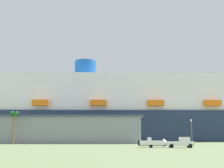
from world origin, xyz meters
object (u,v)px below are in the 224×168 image
at_px(street_lamp, 191,128).
at_px(parked_car_blue_suv, 114,141).
at_px(pickup_truck, 181,143).
at_px(small_boat_on_trailer, 155,143).
at_px(cruise_ship, 155,115).
at_px(palm_tree, 14,118).

relative_size(street_lamp, parked_car_blue_suv, 1.45).
bearing_deg(parked_car_blue_suv, pickup_truck, -69.66).
height_order(small_boat_on_trailer, street_lamp, street_lamp).
xyz_separation_m(pickup_truck, parked_car_blue_suv, (-15.47, 41.74, -0.21)).
distance_m(cruise_ship, pickup_truck, 96.97).
relative_size(palm_tree, parked_car_blue_suv, 2.20).
bearing_deg(parked_car_blue_suv, street_lamp, -42.91).
height_order(cruise_ship, parked_car_blue_suv, cruise_ship).
xyz_separation_m(palm_tree, street_lamp, (55.17, -10.50, -3.64)).
distance_m(cruise_ship, parked_car_blue_suv, 59.59).
relative_size(cruise_ship, parked_car_blue_suv, 58.47).
relative_size(pickup_truck, parked_car_blue_suv, 1.15).
bearing_deg(street_lamp, cruise_ship, 91.42).
bearing_deg(street_lamp, palm_tree, 169.22).
bearing_deg(cruise_ship, street_lamp, -88.58).
relative_size(small_boat_on_trailer, palm_tree, 0.66).
bearing_deg(street_lamp, parked_car_blue_suv, 137.09).
distance_m(street_lamp, parked_car_blue_suv, 31.13).
bearing_deg(parked_car_blue_suv, cruise_ship, 69.02).
bearing_deg(cruise_ship, palm_tree, -129.51).
xyz_separation_m(small_boat_on_trailer, parked_car_blue_suv, (-10.19, 41.57, -0.13)).
bearing_deg(pickup_truck, cruise_ship, 86.85).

